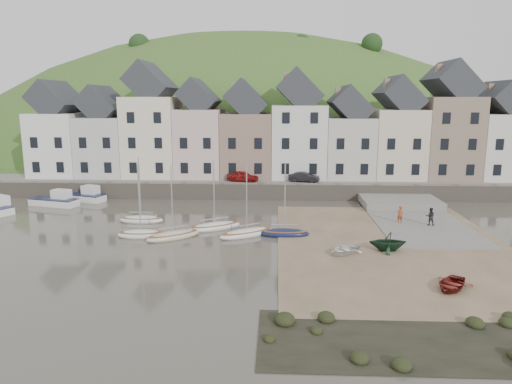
{
  "coord_description": "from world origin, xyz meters",
  "views": [
    {
      "loc": [
        1.82,
        -35.89,
        11.3
      ],
      "look_at": [
        0.0,
        6.0,
        3.0
      ],
      "focal_mm": 33.14,
      "sensor_mm": 36.0,
      "label": 1
    }
  ],
  "objects_px": {
    "rowboat_white": "(344,250)",
    "person_dark": "(430,216)",
    "car_right": "(304,177)",
    "person_red": "(400,214)",
    "rowboat_green": "(388,241)",
    "rowboat_red": "(451,284)",
    "car_left": "(243,176)",
    "sailboat_0": "(141,219)"
  },
  "relations": [
    {
      "from": "sailboat_0",
      "to": "rowboat_white",
      "type": "relative_size",
      "value": 2.28
    },
    {
      "from": "sailboat_0",
      "to": "person_dark",
      "type": "bearing_deg",
      "value": -0.74
    },
    {
      "from": "rowboat_red",
      "to": "person_dark",
      "type": "bearing_deg",
      "value": 112.14
    },
    {
      "from": "car_right",
      "to": "rowboat_green",
      "type": "bearing_deg",
      "value": -152.67
    },
    {
      "from": "sailboat_0",
      "to": "person_red",
      "type": "bearing_deg",
      "value": 1.05
    },
    {
      "from": "rowboat_green",
      "to": "rowboat_red",
      "type": "xyz_separation_m",
      "value": [
        2.17,
        -7.18,
        -0.43
      ]
    },
    {
      "from": "rowboat_red",
      "to": "car_left",
      "type": "xyz_separation_m",
      "value": [
        -14.56,
        28.17,
        1.87
      ]
    },
    {
      "from": "rowboat_red",
      "to": "person_red",
      "type": "relative_size",
      "value": 1.86
    },
    {
      "from": "rowboat_red",
      "to": "person_dark",
      "type": "xyz_separation_m",
      "value": [
        3.28,
        14.53,
        0.56
      ]
    },
    {
      "from": "rowboat_red",
      "to": "rowboat_white",
      "type": "bearing_deg",
      "value": 165.66
    },
    {
      "from": "person_dark",
      "to": "car_right",
      "type": "relative_size",
      "value": 0.45
    },
    {
      "from": "sailboat_0",
      "to": "car_left",
      "type": "xyz_separation_m",
      "value": [
        8.56,
        13.29,
        1.97
      ]
    },
    {
      "from": "rowboat_red",
      "to": "car_left",
      "type": "bearing_deg",
      "value": 152.19
    },
    {
      "from": "rowboat_white",
      "to": "rowboat_red",
      "type": "bearing_deg",
      "value": 0.76
    },
    {
      "from": "rowboat_green",
      "to": "rowboat_red",
      "type": "bearing_deg",
      "value": 13.82
    },
    {
      "from": "person_red",
      "to": "car_right",
      "type": "distance_m",
      "value": 15.22
    },
    {
      "from": "rowboat_green",
      "to": "person_red",
      "type": "bearing_deg",
      "value": 157.01
    },
    {
      "from": "person_red",
      "to": "car_right",
      "type": "relative_size",
      "value": 0.44
    },
    {
      "from": "rowboat_green",
      "to": "car_left",
      "type": "distance_m",
      "value": 24.41
    },
    {
      "from": "rowboat_white",
      "to": "rowboat_green",
      "type": "height_order",
      "value": "rowboat_green"
    },
    {
      "from": "car_left",
      "to": "person_red",
      "type": "bearing_deg",
      "value": -115.22
    },
    {
      "from": "sailboat_0",
      "to": "car_right",
      "type": "xyz_separation_m",
      "value": [
        15.84,
        13.29,
        1.93
      ]
    },
    {
      "from": "sailboat_0",
      "to": "car_right",
      "type": "bearing_deg",
      "value": 40.0
    },
    {
      "from": "rowboat_white",
      "to": "person_dark",
      "type": "distance_m",
      "value": 12.0
    },
    {
      "from": "car_right",
      "to": "rowboat_red",
      "type": "bearing_deg",
      "value": -151.85
    },
    {
      "from": "rowboat_white",
      "to": "person_dark",
      "type": "relative_size",
      "value": 1.72
    },
    {
      "from": "person_dark",
      "to": "rowboat_red",
      "type": "bearing_deg",
      "value": 87.83
    },
    {
      "from": "person_dark",
      "to": "car_left",
      "type": "relative_size",
      "value": 0.43
    },
    {
      "from": "sailboat_0",
      "to": "rowboat_green",
      "type": "distance_m",
      "value": 22.32
    },
    {
      "from": "person_red",
      "to": "car_left",
      "type": "distance_m",
      "value": 20.06
    },
    {
      "from": "person_dark",
      "to": "car_right",
      "type": "bearing_deg",
      "value": -41.7
    },
    {
      "from": "rowboat_red",
      "to": "person_dark",
      "type": "height_order",
      "value": "person_dark"
    },
    {
      "from": "car_left",
      "to": "rowboat_red",
      "type": "bearing_deg",
      "value": -137.94
    },
    {
      "from": "rowboat_white",
      "to": "person_red",
      "type": "bearing_deg",
      "value": 104.65
    },
    {
      "from": "sailboat_0",
      "to": "person_red",
      "type": "xyz_separation_m",
      "value": [
        23.9,
        0.44,
        0.64
      ]
    },
    {
      "from": "car_left",
      "to": "car_right",
      "type": "relative_size",
      "value": 1.04
    },
    {
      "from": "rowboat_green",
      "to": "car_right",
      "type": "relative_size",
      "value": 0.77
    },
    {
      "from": "sailboat_0",
      "to": "person_red",
      "type": "distance_m",
      "value": 23.91
    },
    {
      "from": "car_left",
      "to": "car_right",
      "type": "bearing_deg",
      "value": -75.27
    },
    {
      "from": "sailboat_0",
      "to": "rowboat_white",
      "type": "xyz_separation_m",
      "value": [
        17.59,
        -8.47,
        0.08
      ]
    },
    {
      "from": "car_right",
      "to": "person_red",
      "type": "bearing_deg",
      "value": -134.24
    },
    {
      "from": "person_dark",
      "to": "car_left",
      "type": "bearing_deg",
      "value": -26.84
    }
  ]
}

